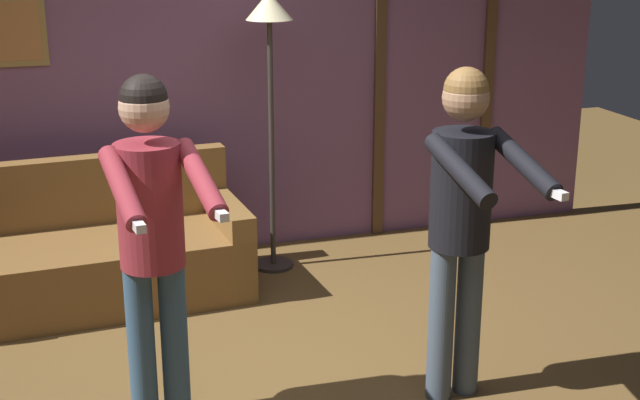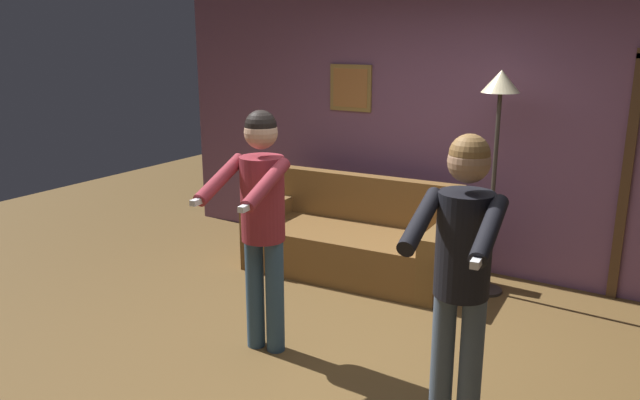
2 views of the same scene
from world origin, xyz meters
The scene contains 6 objects.
ground_plane centered at (0.00, 0.00, 0.00)m, with size 12.00×12.00×0.00m, color brown.
back_wall_assembly centered at (0.02, 2.27, 1.30)m, with size 6.40×0.10×2.60m.
couch centered at (-0.76, 1.58, 0.28)m, with size 1.95×0.97×0.87m.
torchiere_lamp centered at (0.47, 1.78, 1.56)m, with size 0.31×0.31×1.91m.
person_standing_left centered at (-0.57, -0.07, 1.04)m, with size 0.49×0.73×1.71m.
person_standing_right centered at (0.90, -0.25, 1.03)m, with size 0.48×0.69×1.70m.
Camera 1 is at (-0.98, -3.94, 2.33)m, focal length 50.00 mm.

